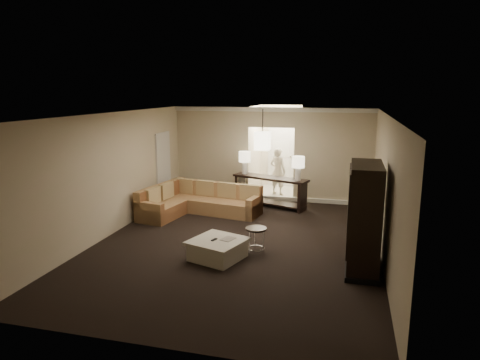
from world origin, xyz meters
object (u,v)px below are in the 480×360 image
(person, at_px, (278,169))
(drink_table, at_px, (256,235))
(console_table, at_px, (270,189))
(armoire, at_px, (364,220))
(sectional_sofa, at_px, (196,202))
(coffee_table, at_px, (218,249))

(person, bearing_deg, drink_table, 115.83)
(console_table, height_order, drink_table, console_table)
(armoire, relative_size, drink_table, 3.71)
(armoire, bearing_deg, console_table, 121.94)
(armoire, height_order, person, armoire)
(sectional_sofa, xyz_separation_m, drink_table, (2.18, -2.40, 0.06))
(sectional_sofa, bearing_deg, person, 66.74)
(armoire, xyz_separation_m, person, (-2.49, 5.45, -0.13))
(console_table, bearing_deg, sectional_sofa, -126.56)
(coffee_table, bearing_deg, console_table, 85.89)
(armoire, bearing_deg, drink_table, 171.62)
(sectional_sofa, height_order, armoire, armoire)
(coffee_table, distance_m, drink_table, 0.85)
(console_table, bearing_deg, coffee_table, -75.11)
(sectional_sofa, xyz_separation_m, console_table, (1.80, 1.24, 0.19))
(sectional_sofa, height_order, drink_table, sectional_sofa)
(coffee_table, bearing_deg, drink_table, 36.16)
(armoire, height_order, drink_table, armoire)
(console_table, height_order, person, person)
(coffee_table, relative_size, console_table, 0.54)
(armoire, distance_m, drink_table, 2.18)
(console_table, relative_size, drink_table, 4.24)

